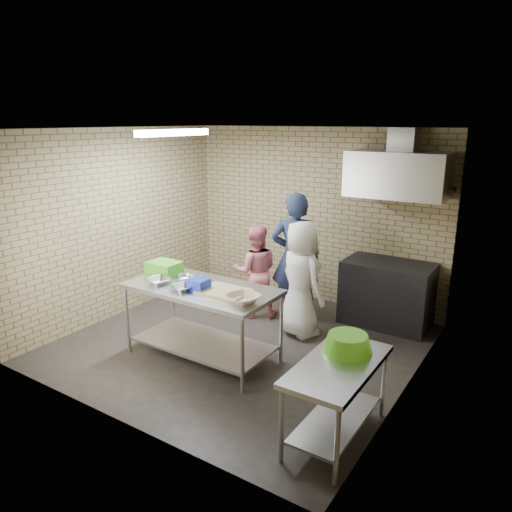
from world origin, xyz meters
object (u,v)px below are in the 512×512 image
at_px(man_navy, 295,258).
at_px(woman_white, 301,279).
at_px(prep_table, 203,322).
at_px(blue_tub, 199,285).
at_px(side_counter, 336,401).
at_px(woman_pink, 256,271).
at_px(stove, 387,293).
at_px(green_basin, 348,343).
at_px(bottle_red, 405,179).
at_px(green_crate, 164,268).

distance_m(man_navy, woman_white, 0.51).
height_order(prep_table, man_navy, man_navy).
bearing_deg(blue_tub, side_counter, -13.35).
distance_m(prep_table, woman_pink, 1.46).
distance_m(prep_table, side_counter, 2.06).
xyz_separation_m(blue_tub, woman_pink, (-0.22, 1.54, -0.29)).
xyz_separation_m(stove, woman_white, (-0.86, -0.96, 0.33)).
distance_m(prep_table, blue_tub, 0.53).
xyz_separation_m(green_basin, bottle_red, (-0.38, 2.74, 1.19)).
height_order(green_basin, bottle_red, bottle_red).
bearing_deg(woman_white, blue_tub, 91.59).
relative_size(blue_tub, woman_pink, 0.15).
height_order(side_counter, woman_white, woman_white).
distance_m(side_counter, man_navy, 2.76).
distance_m(green_basin, man_navy, 2.50).
relative_size(prep_table, green_crate, 4.50).
xyz_separation_m(stove, green_basin, (0.43, -2.50, 0.38)).
xyz_separation_m(prep_table, woman_pink, (-0.17, 1.44, 0.23)).
bearing_deg(stove, bottle_red, 78.23).
height_order(blue_tub, man_navy, man_navy).
bearing_deg(green_basin, green_crate, 170.85).
xyz_separation_m(side_counter, stove, (-0.45, 2.75, 0.08)).
height_order(stove, green_crate, green_crate).
distance_m(green_crate, blue_tub, 0.78).
distance_m(prep_table, green_basin, 2.03).
distance_m(side_counter, stove, 2.79).
bearing_deg(man_navy, stove, -175.12).
xyz_separation_m(side_counter, bottle_red, (-0.40, 2.99, 1.65)).
bearing_deg(green_basin, woman_white, 130.04).
bearing_deg(stove, green_basin, -80.24).
distance_m(prep_table, stove, 2.68).
bearing_deg(woman_pink, green_crate, 33.57).
distance_m(blue_tub, man_navy, 1.74).
xyz_separation_m(prep_table, side_counter, (1.99, -0.56, -0.08)).
xyz_separation_m(green_crate, man_navy, (1.07, 1.49, -0.06)).
bearing_deg(green_crate, bottle_red, 45.30).
distance_m(bottle_red, man_navy, 1.83).
xyz_separation_m(prep_table, stove, (1.54, 2.19, -0.00)).
bearing_deg(green_crate, man_navy, 54.30).
bearing_deg(woman_pink, stove, 169.37).
bearing_deg(green_crate, blue_tub, -16.35).
bearing_deg(man_navy, woman_pink, -3.55).
xyz_separation_m(stove, man_navy, (-1.16, -0.58, 0.48)).
bearing_deg(blue_tub, woman_white, 64.85).
height_order(blue_tub, woman_pink, woman_pink).
relative_size(stove, woman_white, 0.77).
bearing_deg(stove, green_crate, -137.20).
relative_size(prep_table, woman_white, 1.17).
bearing_deg(green_basin, side_counter, -85.43).
bearing_deg(green_basin, blue_tub, 173.76).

